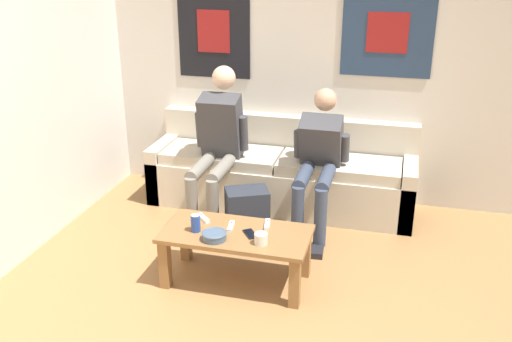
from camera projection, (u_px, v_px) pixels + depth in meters
wall_back at (306, 60)px, 5.05m from camera, size 10.00×0.07×2.55m
couch at (281, 175)px, 5.16m from camera, size 2.36×0.65×0.77m
coffee_table at (236, 242)px, 3.95m from camera, size 1.02×0.50×0.39m
person_seated_adult at (217, 140)px, 4.82m from camera, size 0.47×0.93×1.28m
person_seated_teen at (319, 157)px, 4.65m from camera, size 0.47×0.94×1.13m
backpack at (247, 216)px, 4.57m from camera, size 0.40×0.36×0.43m
ceramic_bowl at (214, 235)px, 3.82m from camera, size 0.17×0.17×0.06m
pillar_candle at (261, 239)px, 3.76m from camera, size 0.09×0.09×0.09m
drink_can_blue at (196, 223)px, 3.91m from camera, size 0.07×0.07×0.12m
game_controller_near_left at (203, 218)px, 4.10m from camera, size 0.13×0.13×0.03m
game_controller_near_right at (267, 224)px, 4.00m from camera, size 0.06×0.15×0.03m
game_controller_far_center at (231, 226)px, 3.98m from camera, size 0.05×0.15×0.03m
cell_phone at (250, 234)px, 3.89m from camera, size 0.13×0.15×0.01m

